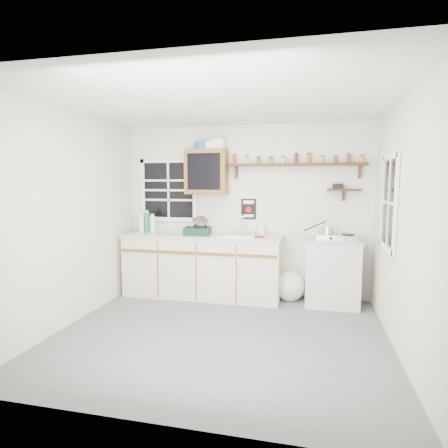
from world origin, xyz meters
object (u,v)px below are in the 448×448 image
object	(u,v)px
right_cabinet	(332,272)
hotplate	(338,237)
main_cabinet	(202,265)
upper_cabinet	(207,172)
spice_shelf	(296,164)
dish_rack	(198,229)

from	to	relation	value
right_cabinet	hotplate	world-z (taller)	hotplate
main_cabinet	upper_cabinet	xyz separation A→B (m)	(0.03, 0.14, 1.36)
right_cabinet	upper_cabinet	size ratio (longest dim) A/B	1.40
upper_cabinet	spice_shelf	distance (m)	1.28
main_cabinet	right_cabinet	xyz separation A→B (m)	(1.83, 0.03, -0.01)
main_cabinet	dish_rack	size ratio (longest dim) A/B	5.91
main_cabinet	upper_cabinet	world-z (taller)	upper_cabinet
main_cabinet	dish_rack	xyz separation A→B (m)	(-0.03, -0.07, 0.55)
main_cabinet	hotplate	distance (m)	1.95
right_cabinet	hotplate	bearing A→B (deg)	-19.92
right_cabinet	spice_shelf	size ratio (longest dim) A/B	0.48
main_cabinet	right_cabinet	world-z (taller)	main_cabinet
dish_rack	spice_shelf	bearing A→B (deg)	6.13
upper_cabinet	main_cabinet	bearing A→B (deg)	-103.68
right_cabinet	upper_cabinet	distance (m)	2.26
spice_shelf	main_cabinet	bearing A→B (deg)	-170.75
dish_rack	hotplate	xyz separation A→B (m)	(1.92, 0.07, -0.06)
spice_shelf	dish_rack	world-z (taller)	spice_shelf
main_cabinet	upper_cabinet	distance (m)	1.37
spice_shelf	hotplate	distance (m)	1.16
upper_cabinet	spice_shelf	xyz separation A→B (m)	(1.27, 0.07, 0.10)
spice_shelf	right_cabinet	bearing A→B (deg)	-19.63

